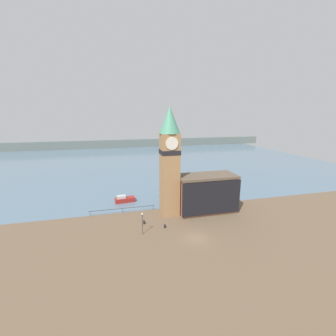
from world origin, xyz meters
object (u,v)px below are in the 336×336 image
at_px(pier_building, 206,193).
at_px(mooring_bollard_far, 144,222).
at_px(clock_tower, 170,159).
at_px(boat_near, 124,199).
at_px(lamp_post, 142,220).
at_px(mooring_bollard_near, 165,226).

relative_size(pier_building, mooring_bollard_far, 15.40).
bearing_deg(mooring_bollard_far, clock_tower, 29.68).
bearing_deg(mooring_bollard_far, boat_near, 103.63).
distance_m(clock_tower, mooring_bollard_far, 13.32).
bearing_deg(lamp_post, mooring_bollard_far, 78.26).
bearing_deg(mooring_bollard_near, boat_near, 113.84).
relative_size(clock_tower, boat_near, 4.57).
bearing_deg(lamp_post, clock_tower, 46.31).
height_order(boat_near, mooring_bollard_near, boat_near).
bearing_deg(boat_near, mooring_bollard_far, -82.88).
bearing_deg(pier_building, boat_near, 150.76).
height_order(clock_tower, lamp_post, clock_tower).
bearing_deg(lamp_post, pier_building, 23.64).
bearing_deg(pier_building, mooring_bollard_near, -153.33).
bearing_deg(clock_tower, mooring_bollard_near, -112.54).
height_order(clock_tower, boat_near, clock_tower).
distance_m(mooring_bollard_near, mooring_bollard_far, 4.30).
xyz_separation_m(clock_tower, lamp_post, (-6.73, -7.04, -9.07)).
height_order(pier_building, mooring_bollard_far, pier_building).
height_order(clock_tower, mooring_bollard_far, clock_tower).
xyz_separation_m(mooring_bollard_near, lamp_post, (-4.31, -1.21, 2.38)).
bearing_deg(clock_tower, mooring_bollard_far, -150.32).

